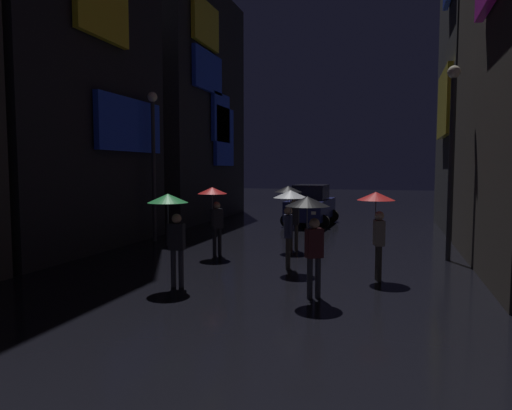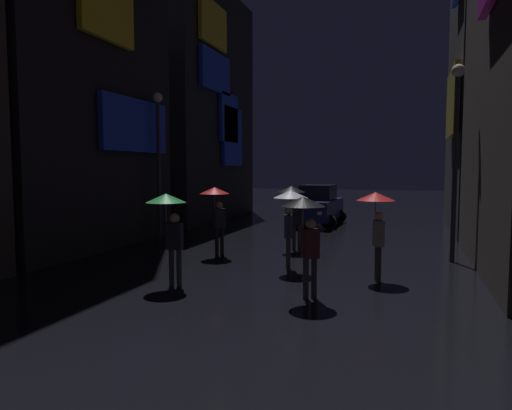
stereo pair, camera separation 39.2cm
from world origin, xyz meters
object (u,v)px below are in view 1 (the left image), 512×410
at_px(streetlamp_right_far, 452,140).
at_px(streetlamp_left_far, 153,149).
at_px(pedestrian_foreground_right_red, 214,202).
at_px(pedestrian_near_crossing_clear, 290,207).
at_px(pedestrian_midstreet_centre_black, 310,218).
at_px(pedestrian_midstreet_left_red, 377,211).
at_px(pedestrian_far_right_black, 290,200).
at_px(car_distant, 311,206).
at_px(pedestrian_foreground_left_green, 171,214).

relative_size(streetlamp_right_far, streetlamp_left_far, 1.03).
bearing_deg(pedestrian_foreground_right_red, pedestrian_near_crossing_clear, -24.91).
bearing_deg(pedestrian_midstreet_centre_black, pedestrian_midstreet_left_red, 59.56).
xyz_separation_m(pedestrian_midstreet_left_red, pedestrian_near_crossing_clear, (-2.22, 0.39, 0.00)).
distance_m(pedestrian_midstreet_centre_black, streetlamp_right_far, 6.27).
distance_m(pedestrian_far_right_black, streetlamp_left_far, 5.51).
distance_m(pedestrian_midstreet_left_red, streetlamp_right_far, 3.97).
xyz_separation_m(pedestrian_midstreet_left_red, car_distant, (-3.36, 10.31, -0.74)).
height_order(pedestrian_midstreet_centre_black, pedestrian_far_right_black, same).
distance_m(pedestrian_far_right_black, pedestrian_near_crossing_clear, 2.95).
bearing_deg(pedestrian_foreground_left_green, pedestrian_far_right_black, 73.88).
relative_size(pedestrian_foreground_left_green, pedestrian_near_crossing_clear, 1.00).
bearing_deg(pedestrian_foreground_left_green, pedestrian_midstreet_centre_black, -0.89).
bearing_deg(pedestrian_foreground_right_red, pedestrian_far_right_black, 39.62).
bearing_deg(streetlamp_right_far, car_distant, 125.80).
relative_size(pedestrian_midstreet_left_red, pedestrian_near_crossing_clear, 1.00).
bearing_deg(streetlamp_left_far, streetlamp_right_far, -4.34).
relative_size(pedestrian_far_right_black, streetlamp_left_far, 0.39).
bearing_deg(car_distant, pedestrian_foreground_left_green, -94.77).
bearing_deg(pedestrian_midstreet_left_red, streetlamp_right_far, 56.52).
xyz_separation_m(pedestrian_foreground_left_green, streetlamp_left_far, (-3.65, 5.79, 1.75)).
distance_m(pedestrian_foreground_right_red, streetlamp_right_far, 7.16).
bearing_deg(pedestrian_midstreet_left_red, streetlamp_left_far, 155.32).
xyz_separation_m(pedestrian_foreground_right_red, streetlamp_left_far, (-3.20, 2.09, 1.75)).
xyz_separation_m(pedestrian_midstreet_left_red, pedestrian_foreground_left_green, (-4.40, -2.09, 0.00)).
bearing_deg(pedestrian_foreground_right_red, streetlamp_right_far, 11.05).
xyz_separation_m(pedestrian_midstreet_left_red, pedestrian_foreground_right_red, (-4.85, 1.61, 0.00)).
bearing_deg(pedestrian_near_crossing_clear, pedestrian_midstreet_left_red, -10.00).
xyz_separation_m(pedestrian_near_crossing_clear, car_distant, (-1.14, 9.91, -0.74)).
bearing_deg(pedestrian_midstreet_centre_black, pedestrian_foreground_right_red, 133.81).
height_order(pedestrian_near_crossing_clear, streetlamp_right_far, streetlamp_right_far).
distance_m(pedestrian_foreground_right_red, pedestrian_near_crossing_clear, 2.90).
relative_size(pedestrian_foreground_right_red, pedestrian_near_crossing_clear, 1.00).
relative_size(pedestrian_foreground_left_green, streetlamp_right_far, 0.38).
height_order(pedestrian_midstreet_centre_black, streetlamp_right_far, streetlamp_right_far).
distance_m(pedestrian_foreground_right_red, streetlamp_left_far, 4.20).
bearing_deg(pedestrian_foreground_left_green, streetlamp_left_far, 122.26).
bearing_deg(pedestrian_far_right_black, pedestrian_midstreet_left_red, -48.98).
height_order(pedestrian_midstreet_centre_black, pedestrian_midstreet_left_red, same).
bearing_deg(pedestrian_far_right_black, streetlamp_left_far, 175.32).
bearing_deg(pedestrian_near_crossing_clear, pedestrian_foreground_left_green, -131.23).
bearing_deg(pedestrian_far_right_black, streetlamp_right_far, -3.97).
relative_size(pedestrian_near_crossing_clear, streetlamp_right_far, 0.38).
bearing_deg(car_distant, pedestrian_far_right_black, -85.81).
distance_m(pedestrian_far_right_black, car_distant, 7.09).
relative_size(pedestrian_far_right_black, pedestrian_near_crossing_clear, 1.00).
xyz_separation_m(pedestrian_foreground_left_green, pedestrian_near_crossing_clear, (2.17, 2.48, 0.00)).
bearing_deg(pedestrian_midstreet_centre_black, pedestrian_near_crossing_clear, 110.95).
bearing_deg(streetlamp_right_far, pedestrian_foreground_right_red, -168.95).
height_order(pedestrian_foreground_left_green, pedestrian_far_right_black, same).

